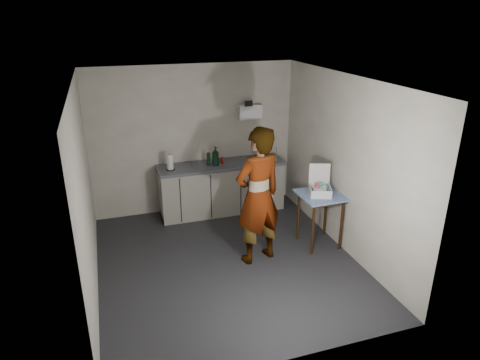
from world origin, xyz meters
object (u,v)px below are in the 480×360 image
object	(u,v)px
bakery_box	(320,188)
dark_bottle	(208,159)
kitchen_counter	(222,189)
dish_rack	(264,157)
soap_bottle	(215,156)
side_table	(321,201)
standing_man	(258,196)
paper_towel	(170,163)
soda_can	(222,160)

from	to	relation	value
bakery_box	dark_bottle	bearing A→B (deg)	148.15
kitchen_counter	dark_bottle	distance (m)	0.64
dish_rack	soap_bottle	bearing A→B (deg)	-179.78
soap_bottle	kitchen_counter	bearing A→B (deg)	26.57
side_table	standing_man	xyz separation A→B (m)	(-1.05, -0.11, 0.26)
side_table	soap_bottle	bearing A→B (deg)	127.09
side_table	paper_towel	bearing A→B (deg)	141.05
bakery_box	paper_towel	bearing A→B (deg)	160.70
standing_man	soap_bottle	distance (m)	1.69
soap_bottle	dark_bottle	world-z (taller)	soap_bottle
kitchen_counter	paper_towel	xyz separation A→B (m)	(-0.90, -0.05, 0.61)
dark_bottle	side_table	bearing A→B (deg)	-50.70
paper_towel	bakery_box	bearing A→B (deg)	-38.74
dark_bottle	paper_towel	size ratio (longest dim) A/B	0.81
soda_can	paper_towel	xyz separation A→B (m)	(-0.92, -0.04, 0.07)
soap_bottle	dish_rack	bearing A→B (deg)	0.22
standing_man	dark_bottle	distance (m)	1.76
kitchen_counter	soda_can	world-z (taller)	soda_can
side_table	paper_towel	size ratio (longest dim) A/B	3.13
standing_man	side_table	bearing A→B (deg)	170.42
side_table	soda_can	bearing A→B (deg)	123.02
standing_man	paper_towel	size ratio (longest dim) A/B	7.39
kitchen_counter	soap_bottle	distance (m)	0.66
dish_rack	side_table	bearing A→B (deg)	-78.59
dark_bottle	bakery_box	bearing A→B (deg)	-51.29
soap_bottle	side_table	bearing A→B (deg)	-52.33
soap_bottle	dark_bottle	bearing A→B (deg)	156.10
kitchen_counter	paper_towel	bearing A→B (deg)	-176.86
dark_bottle	paper_towel	world-z (taller)	paper_towel
kitchen_counter	standing_man	bearing A→B (deg)	-88.44
kitchen_counter	standing_man	xyz separation A→B (m)	(0.05, -1.74, 0.57)
soap_bottle	soda_can	distance (m)	0.18
soap_bottle	soda_can	bearing A→B (deg)	19.87
dark_bottle	dish_rack	world-z (taller)	dish_rack
bakery_box	soap_bottle	bearing A→B (deg)	146.47
kitchen_counter	bakery_box	bearing A→B (deg)	-56.71
soda_can	paper_towel	bearing A→B (deg)	-177.46
dark_bottle	dish_rack	distance (m)	1.01
soda_can	standing_man	bearing A→B (deg)	-89.13
soap_bottle	paper_towel	world-z (taller)	soap_bottle
soap_bottle	dark_bottle	xyz separation A→B (m)	(-0.11, 0.05, -0.06)
side_table	dish_rack	world-z (taller)	dish_rack
dish_rack	bakery_box	xyz separation A→B (m)	(0.29, -1.57, -0.03)
soap_bottle	standing_man	bearing A→B (deg)	-84.47
soap_bottle	soda_can	world-z (taller)	soap_bottle
bakery_box	kitchen_counter	bearing A→B (deg)	142.73
soap_bottle	paper_towel	xyz separation A→B (m)	(-0.78, 0.01, -0.04)
dish_rack	dark_bottle	bearing A→B (deg)	177.31
side_table	dark_bottle	xyz separation A→B (m)	(-1.33, 1.63, 0.28)
soda_can	bakery_box	bearing A→B (deg)	-57.09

